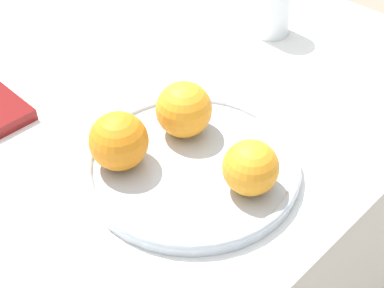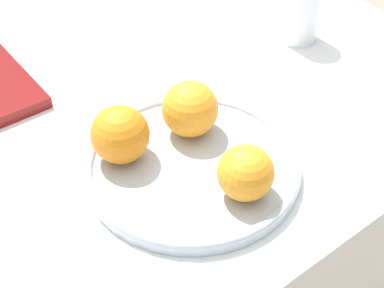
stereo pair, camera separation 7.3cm
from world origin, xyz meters
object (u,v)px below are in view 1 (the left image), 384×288
at_px(orange_1, 119,141).
at_px(fruit_platter, 192,164).
at_px(orange_2, 251,168).
at_px(water_glass, 272,4).
at_px(orange_0, 184,109).

bearing_deg(orange_1, fruit_platter, -44.18).
bearing_deg(fruit_platter, orange_1, 135.82).
xyz_separation_m(fruit_platter, orange_2, (0.02, -0.09, 0.04)).
bearing_deg(water_glass, orange_2, -144.98).
xyz_separation_m(fruit_platter, water_glass, (0.38, 0.17, 0.05)).
bearing_deg(orange_1, orange_2, -60.32).
distance_m(orange_0, water_glass, 0.36).
relative_size(orange_0, orange_2, 1.11).
bearing_deg(water_glass, fruit_platter, -156.53).
distance_m(fruit_platter, orange_1, 0.11).
height_order(fruit_platter, water_glass, water_glass).
xyz_separation_m(fruit_platter, orange_1, (-0.07, 0.07, 0.05)).
relative_size(fruit_platter, orange_1, 3.72).
distance_m(orange_2, water_glass, 0.44).
bearing_deg(orange_0, fruit_platter, -125.00).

